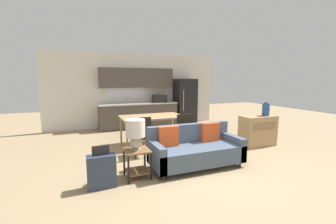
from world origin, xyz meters
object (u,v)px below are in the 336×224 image
refrigerator (185,102)px  side_table (137,159)px  table_lamp (135,132)px  vase (266,109)px  dining_table (152,118)px  couch (194,149)px  credenza (258,131)px  dining_chair_near_right (183,130)px  suitcase (102,171)px  dining_chair_near_left (141,135)px

refrigerator → side_table: (-2.95, -4.08, -0.54)m
side_table → table_lamp: table_lamp is taller
refrigerator → vase: size_ratio=4.97×
dining_table → side_table: bearing=-115.2°
couch → credenza: (2.24, 0.63, 0.06)m
side_table → table_lamp: bearing=-173.3°
credenza → vase: size_ratio=2.64×
dining_chair_near_right → suitcase: (-2.06, -1.25, -0.24)m
dining_table → table_lamp: size_ratio=3.03×
dining_chair_near_left → table_lamp: bearing=73.9°
credenza → vase: vase is taller
refrigerator → couch: (-1.72, -3.98, -0.55)m
refrigerator → vase: (0.72, -3.38, 0.08)m
dining_chair_near_right → dining_chair_near_left: size_ratio=1.00×
refrigerator → side_table: size_ratio=3.42×
suitcase → dining_chair_near_right: bearing=31.2°
vase → dining_chair_near_left: bearing=174.3°
suitcase → table_lamp: bearing=14.2°
vase → dining_chair_near_right: vase is taller
dining_chair_near_left → suitcase: dining_chair_near_left is taller
refrigerator → dining_table: size_ratio=1.06×
couch → table_lamp: size_ratio=3.38×
vase → refrigerator: bearing=102.0°
dining_table → vase: bearing=-23.5°
couch → dining_chair_near_left: dining_chair_near_left is taller
refrigerator → table_lamp: size_ratio=3.23×
dining_table → credenza: size_ratio=1.77×
dining_chair_near_left → suitcase: 1.57m
couch → side_table: (-1.22, -0.11, 0.01)m
refrigerator → credenza: refrigerator is taller
vase → suitcase: vase is taller
refrigerator → dining_table: bearing=-133.3°
vase → suitcase: bearing=-168.7°
table_lamp → credenza: size_ratio=0.58×
vase → dining_chair_near_right: 2.32m
credenza → vase: 0.60m
side_table → dining_chair_near_right: dining_chair_near_right is taller
dining_table → table_lamp: table_lamp is taller
vase → dining_chair_near_left: (-3.31, 0.33, -0.45)m
side_table → table_lamp: size_ratio=0.94×
vase → dining_chair_near_right: size_ratio=0.38×
table_lamp → credenza: 3.59m
table_lamp → vase: (3.69, 0.70, 0.12)m
vase → dining_table: bearing=156.5°
credenza → dining_chair_near_right: bearing=170.3°
table_lamp → suitcase: size_ratio=0.78×
couch → dining_chair_near_left: size_ratio=1.99×
couch → vase: bearing=13.6°
side_table → table_lamp: (-0.02, -0.00, 0.50)m
dining_table → couch: couch is taller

